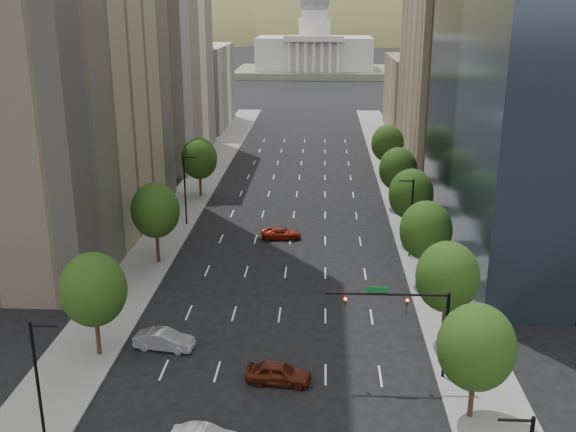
% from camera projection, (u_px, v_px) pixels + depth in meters
% --- Properties ---
extents(sidewalk_left, '(6.00, 200.00, 0.15)m').
position_uv_depth(sidewalk_left, '(162.00, 237.00, 80.15)').
color(sidewalk_left, slate).
rests_on(sidewalk_left, ground).
extents(sidewalk_right, '(6.00, 200.00, 0.15)m').
position_uv_depth(sidewalk_right, '(421.00, 242.00, 78.61)').
color(sidewalk_right, slate).
rests_on(sidewalk_right, ground).
extents(midrise_cream_left, '(14.00, 30.00, 35.00)m').
position_uv_depth(midrise_cream_left, '(160.00, 60.00, 116.17)').
color(midrise_cream_left, beige).
rests_on(midrise_cream_left, ground).
extents(filler_left, '(14.00, 26.00, 18.00)m').
position_uv_depth(filler_left, '(196.00, 86.00, 150.14)').
color(filler_left, beige).
rests_on(filler_left, ground).
extents(parking_tan_right, '(14.00, 30.00, 30.00)m').
position_uv_depth(parking_tan_right, '(450.00, 78.00, 111.60)').
color(parking_tan_right, '#8C7759').
rests_on(parking_tan_right, ground).
extents(filler_right, '(14.00, 26.00, 16.00)m').
position_uv_depth(filler_right, '(421.00, 94.00, 145.11)').
color(filler_right, '#8C7759').
rests_on(filler_right, ground).
extents(tree_right_0, '(5.20, 5.20, 8.39)m').
position_uv_depth(tree_right_0, '(476.00, 347.00, 43.79)').
color(tree_right_0, '#382316').
rests_on(tree_right_0, ground).
extents(tree_right_1, '(5.20, 5.20, 8.75)m').
position_uv_depth(tree_right_1, '(447.00, 277.00, 54.14)').
color(tree_right_1, '#382316').
rests_on(tree_right_1, ground).
extents(tree_right_2, '(5.20, 5.20, 8.61)m').
position_uv_depth(tree_right_2, '(426.00, 230.00, 65.59)').
color(tree_right_2, '#382316').
rests_on(tree_right_2, ground).
extents(tree_right_3, '(5.20, 5.20, 8.89)m').
position_uv_depth(tree_right_3, '(411.00, 194.00, 76.91)').
color(tree_right_3, '#382316').
rests_on(tree_right_3, ground).
extents(tree_right_4, '(5.20, 5.20, 8.46)m').
position_uv_depth(tree_right_4, '(398.00, 169.00, 90.35)').
color(tree_right_4, '#382316').
rests_on(tree_right_4, ground).
extents(tree_right_5, '(5.20, 5.20, 8.75)m').
position_uv_depth(tree_right_5, '(387.00, 143.00, 105.47)').
color(tree_right_5, '#382316').
rests_on(tree_right_5, ground).
extents(tree_left_0, '(5.20, 5.20, 8.75)m').
position_uv_depth(tree_left_0, '(93.00, 290.00, 51.72)').
color(tree_left_0, '#382316').
rests_on(tree_left_0, ground).
extents(tree_left_1, '(5.20, 5.20, 8.97)m').
position_uv_depth(tree_left_1, '(155.00, 211.00, 70.67)').
color(tree_left_1, '#382316').
rests_on(tree_left_1, ground).
extents(tree_left_2, '(5.20, 5.20, 8.68)m').
position_uv_depth(tree_left_2, '(199.00, 159.00, 95.48)').
color(tree_left_2, '#382316').
rests_on(tree_left_2, ground).
extents(streetlight_rn, '(1.70, 0.20, 9.00)m').
position_uv_depth(streetlight_rn, '(411.00, 216.00, 72.50)').
color(streetlight_rn, black).
rests_on(streetlight_rn, ground).
extents(streetlight_ls, '(1.70, 0.20, 9.00)m').
position_uv_depth(streetlight_ls, '(39.00, 384.00, 40.57)').
color(streetlight_ls, black).
rests_on(streetlight_ls, ground).
extents(streetlight_ln, '(1.70, 0.20, 9.00)m').
position_uv_depth(streetlight_ln, '(185.00, 188.00, 83.34)').
color(streetlight_ln, black).
rests_on(streetlight_ln, ground).
extents(traffic_signal, '(9.12, 0.40, 7.38)m').
position_uv_depth(traffic_signal, '(413.00, 315.00, 48.78)').
color(traffic_signal, black).
rests_on(traffic_signal, ground).
extents(capitol, '(60.00, 40.00, 35.20)m').
position_uv_depth(capitol, '(314.00, 53.00, 257.12)').
color(capitol, '#596647').
rests_on(capitol, ground).
extents(foothills, '(720.00, 413.00, 263.00)m').
position_uv_depth(foothills, '(357.00, 78.00, 602.03)').
color(foothills, olive).
rests_on(foothills, ground).
extents(car_maroon, '(5.04, 2.46, 1.66)m').
position_uv_depth(car_maroon, '(279.00, 373.00, 49.34)').
color(car_maroon, '#4A180C').
rests_on(car_maroon, ground).
extents(car_silver, '(5.09, 2.36, 1.62)m').
position_uv_depth(car_silver, '(164.00, 340.00, 54.24)').
color(car_silver, '#959499').
rests_on(car_silver, ground).
extents(car_red_far, '(4.93, 2.57, 1.33)m').
position_uv_depth(car_red_far, '(281.00, 233.00, 79.76)').
color(car_red_far, maroon).
rests_on(car_red_far, ground).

